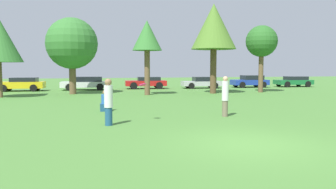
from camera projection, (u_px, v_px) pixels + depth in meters
The scene contains 15 objects.
ground_plane at pixel (249, 144), 9.37m from camera, with size 120.00×120.00×0.00m, color #477A33.
person_thrower at pixel (108, 101), 12.32m from camera, with size 0.32×0.32×1.74m.
person_catcher at pixel (225, 96), 14.58m from camera, with size 0.29×0.29×1.76m.
frisbee at pixel (143, 85), 13.15m from camera, with size 0.30×0.28×0.16m.
bystander_sitting at pixel (105, 103), 16.43m from camera, with size 0.48×0.40×1.04m.
tree_1 at pixel (72, 44), 26.62m from camera, with size 4.08×4.08×6.09m.
tree_2 at pixel (147, 37), 25.77m from camera, with size 2.30×2.30×5.75m.
tree_3 at pixel (214, 27), 27.27m from camera, with size 3.68×3.68×7.32m.
tree_4 at pixel (262, 42), 28.53m from camera, with size 2.68×2.68×5.71m.
parked_car_yellow at pixel (22, 84), 30.30m from camera, with size 4.14×2.11×1.23m.
parked_car_white at pixel (86, 83), 31.81m from camera, with size 4.58×2.19×1.26m.
parked_car_red at pixel (146, 82), 33.68m from camera, with size 4.16×1.99×1.18m.
parked_car_silver at pixel (202, 82), 34.46m from camera, with size 4.08×2.02×1.17m.
parked_car_blue at pixel (250, 81), 36.04m from camera, with size 3.91×2.20×1.29m.
parked_car_green at pixel (294, 81), 37.08m from camera, with size 4.03×2.17×1.15m.
Camera 1 is at (-4.35, -8.44, 2.15)m, focal length 35.80 mm.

